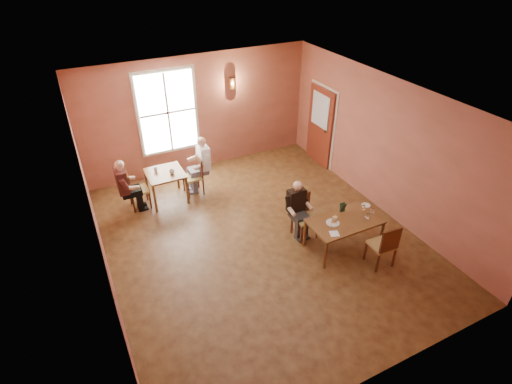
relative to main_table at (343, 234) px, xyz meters
name	(u,v)px	position (x,y,z in m)	size (l,w,h in m)	color
ground	(260,238)	(-1.37, 0.96, -0.33)	(6.00, 7.00, 0.01)	brown
wall_back	(199,114)	(-1.37, 4.46, 1.17)	(6.00, 0.04, 3.00)	brown
wall_front	(388,308)	(-1.37, -2.54, 1.17)	(6.00, 0.04, 3.00)	brown
wall_left	(96,220)	(-4.37, 0.96, 1.17)	(0.04, 7.00, 3.00)	brown
wall_right	(383,146)	(1.63, 0.96, 1.17)	(0.04, 7.00, 3.00)	brown
ceiling	(261,101)	(-1.37, 0.96, 2.67)	(6.00, 7.00, 0.04)	white
window	(168,113)	(-2.17, 4.41, 1.37)	(1.36, 0.10, 1.96)	white
door	(320,127)	(1.57, 3.26, 0.72)	(0.12, 1.04, 2.10)	maroon
wall_sconce	(232,83)	(-0.47, 4.36, 1.87)	(0.16, 0.16, 0.28)	brown
main_table	(343,234)	(0.00, 0.00, 0.00)	(1.43, 0.80, 0.67)	brown
chair_diner_main	(305,217)	(-0.50, 0.65, 0.14)	(0.42, 0.42, 0.95)	brown
diner_main	(306,213)	(-0.50, 0.62, 0.26)	(0.48, 0.48, 1.19)	black
chair_empty	(382,244)	(0.35, -0.71, 0.14)	(0.42, 0.42, 0.95)	brown
plate_food	(333,223)	(-0.27, 0.03, 0.35)	(0.27, 0.27, 0.03)	white
sandwich	(335,220)	(-0.21, 0.06, 0.38)	(0.08, 0.08, 0.10)	tan
goblet_a	(363,209)	(0.48, 0.06, 0.43)	(0.07, 0.07, 0.18)	white
goblet_b	(372,212)	(0.57, -0.09, 0.42)	(0.07, 0.07, 0.17)	white
goblet_c	(367,217)	(0.36, -0.21, 0.43)	(0.08, 0.08, 0.19)	white
menu_stand	(343,207)	(0.13, 0.27, 0.43)	(0.12, 0.06, 0.20)	#1C3320
knife	(350,228)	(-0.06, -0.24, 0.34)	(0.19, 0.01, 0.00)	silver
napkin	(334,234)	(-0.43, -0.25, 0.34)	(0.17, 0.17, 0.01)	white
side_plate	(366,205)	(0.70, 0.22, 0.34)	(0.18, 0.18, 0.01)	white
second_table	(167,186)	(-2.69, 3.26, 0.04)	(0.84, 0.84, 0.74)	brown
chair_diner_white	(193,176)	(-2.04, 3.26, 0.13)	(0.41, 0.41, 0.94)	#4A3019
diner_white	(193,169)	(-2.01, 3.26, 0.34)	(0.54, 0.54, 1.34)	silver
chair_diner_maroon	(138,189)	(-3.34, 3.26, 0.14)	(0.42, 0.42, 0.94)	brown
diner_maroon	(136,183)	(-3.37, 3.26, 0.31)	(0.51, 0.51, 1.28)	#5D151A
cup_a	(172,172)	(-2.55, 3.15, 0.45)	(0.11, 0.11, 0.09)	silver
cup_b	(156,170)	(-2.86, 3.40, 0.45)	(0.10, 0.10, 0.09)	silver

